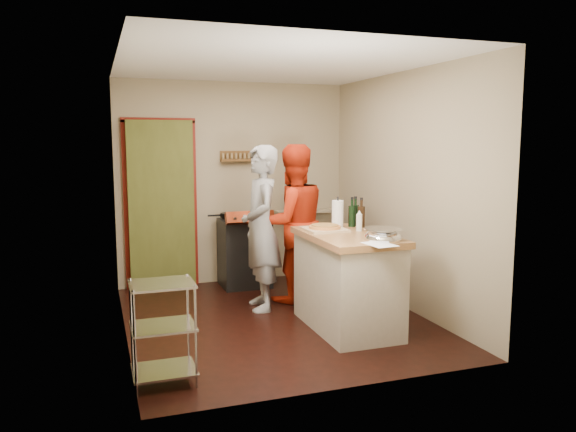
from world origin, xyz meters
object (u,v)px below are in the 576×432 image
object	(u,v)px
person_stripe	(261,228)
person_red	(292,223)
island	(347,279)
wire_shelving	(163,328)
stove	(244,251)

from	to	relation	value
person_stripe	person_red	bearing A→B (deg)	119.23
island	wire_shelving	bearing A→B (deg)	-159.51
stove	wire_shelving	bearing A→B (deg)	-116.85
stove	person_stripe	xyz separation A→B (m)	(-0.07, -1.01, 0.45)
island	person_stripe	size ratio (longest dim) A/B	0.78
stove	person_red	bearing A→B (deg)	-66.06
wire_shelving	island	bearing A→B (deg)	20.49
person_stripe	person_red	world-z (taller)	person_red
stove	person_red	distance (m)	1.00
person_red	person_stripe	bearing A→B (deg)	18.88
wire_shelving	island	world-z (taller)	island
wire_shelving	person_red	world-z (taller)	person_red
person_stripe	stove	bearing A→B (deg)	-179.63
person_stripe	person_red	xyz separation A→B (m)	(0.43, 0.20, 0.00)
wire_shelving	stove	bearing A→B (deg)	63.15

